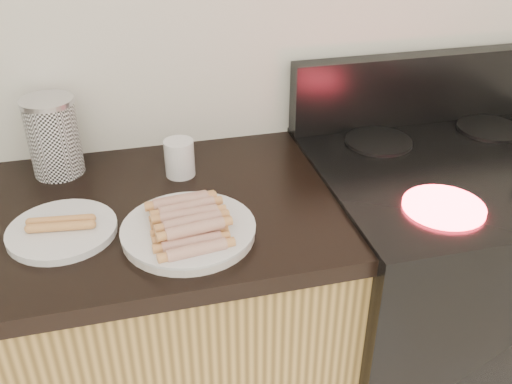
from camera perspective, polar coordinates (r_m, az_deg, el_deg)
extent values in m
cube|color=black|center=(1.79, 17.83, -10.53)|extent=(0.76, 0.65, 0.90)
cube|color=black|center=(1.54, 20.50, 2.42)|extent=(0.76, 0.65, 0.01)
cube|color=black|center=(1.71, 16.10, 9.94)|extent=(0.76, 0.06, 0.20)
cylinder|color=#FF1E2D|center=(1.32, 18.26, -1.41)|extent=(0.18, 0.18, 0.01)
cylinder|color=black|center=(1.58, 12.15, 4.96)|extent=(0.18, 0.18, 0.01)
cylinder|color=black|center=(1.75, 22.32, 5.88)|extent=(0.18, 0.18, 0.01)
cylinder|color=white|center=(1.20, -6.75, -4.00)|extent=(0.31, 0.31, 0.02)
cylinder|color=silver|center=(1.26, -18.81, -3.65)|extent=(0.27, 0.27, 0.02)
cylinder|color=maroon|center=(1.11, -6.10, -5.81)|extent=(0.12, 0.03, 0.03)
cylinder|color=maroon|center=(1.13, -6.31, -5.00)|extent=(0.12, 0.03, 0.03)
cylinder|color=maroon|center=(1.15, -6.52, -4.23)|extent=(0.12, 0.03, 0.03)
cylinder|color=maroon|center=(1.17, -6.71, -3.49)|extent=(0.12, 0.03, 0.03)
cylinder|color=maroon|center=(1.19, -6.90, -2.77)|extent=(0.12, 0.03, 0.03)
cylinder|color=maroon|center=(1.22, -7.09, -2.08)|extent=(0.12, 0.03, 0.03)
cylinder|color=maroon|center=(1.24, -7.26, -1.42)|extent=(0.12, 0.03, 0.03)
cylinder|color=maroon|center=(1.26, -7.43, -0.78)|extent=(0.12, 0.03, 0.03)
cylinder|color=maroon|center=(1.13, -6.48, -3.72)|extent=(0.12, 0.03, 0.03)
cylinder|color=maroon|center=(1.15, -6.68, -2.97)|extent=(0.12, 0.03, 0.03)
cylinder|color=maroon|center=(1.17, -6.87, -2.25)|extent=(0.12, 0.03, 0.03)
cylinder|color=maroon|center=(1.19, -7.06, -1.56)|extent=(0.12, 0.03, 0.03)
cylinder|color=maroon|center=(1.22, -7.24, -0.89)|extent=(0.12, 0.03, 0.03)
cylinder|color=#BE7F4C|center=(1.24, -18.97, -3.28)|extent=(0.13, 0.03, 0.02)
cylinder|color=#BE7F4C|center=(1.26, -18.92, -2.69)|extent=(0.13, 0.03, 0.02)
cylinder|color=white|center=(1.47, -19.55, 5.01)|extent=(0.12, 0.12, 0.18)
cylinder|color=silver|center=(1.43, -20.23, 8.51)|extent=(0.13, 0.13, 0.01)
cylinder|color=silver|center=(1.41, -7.66, 3.38)|extent=(0.08, 0.08, 0.09)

